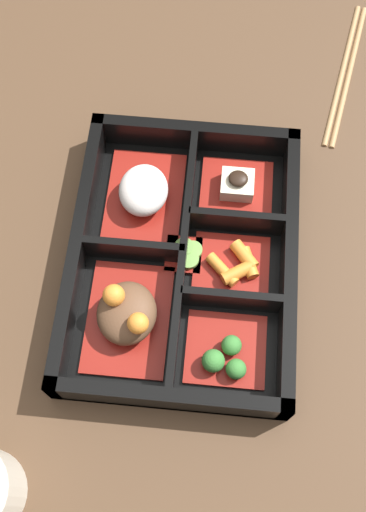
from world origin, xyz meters
name	(u,v)px	position (x,y,z in m)	size (l,w,h in m)	color
ground_plane	(183,265)	(0.00, 0.00, 0.00)	(3.00, 3.00, 0.00)	#4C3523
bento_base	(183,263)	(0.00, 0.00, 0.01)	(0.32, 0.24, 0.01)	black
bento_rim	(185,256)	(0.00, 0.00, 0.02)	(0.32, 0.24, 0.05)	black
bowl_stew	(127,314)	(-0.07, 0.05, 0.03)	(0.13, 0.09, 0.05)	maroon
bowl_rice	(144,193)	(0.07, 0.05, 0.03)	(0.13, 0.09, 0.04)	maroon
bowl_greens	(225,354)	(-0.10, -0.05, 0.02)	(0.08, 0.08, 0.03)	maroon
bowl_carrots	(235,265)	(0.00, -0.06, 0.02)	(0.07, 0.08, 0.02)	maroon
bowl_tofu	(237,187)	(0.10, -0.05, 0.02)	(0.08, 0.08, 0.03)	maroon
bowl_pickles	(187,253)	(0.01, 0.00, 0.02)	(0.04, 0.04, 0.01)	maroon
chopsticks	(346,72)	(0.29, -0.19, 0.00)	(0.24, 0.06, 0.01)	#A87F51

